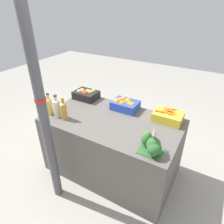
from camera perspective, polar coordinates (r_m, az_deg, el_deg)
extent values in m
plane|color=gray|center=(2.79, 0.00, -15.79)|extent=(10.00, 10.00, 0.00)
cube|color=#56514C|center=(2.53, 0.00, -9.64)|extent=(1.56, 0.89, 0.78)
cylinder|color=#4C4C51|center=(1.91, -19.26, 0.42)|extent=(0.09, 0.09, 2.22)
cylinder|color=red|center=(1.87, -19.82, 3.38)|extent=(0.10, 0.10, 0.03)
cube|color=black|center=(2.79, -7.40, 4.87)|extent=(0.32, 0.24, 0.11)
sphere|color=#9EBC42|center=(2.80, -9.38, 5.69)|extent=(0.07, 0.07, 0.07)
sphere|color=red|center=(2.75, -8.09, 5.41)|extent=(0.07, 0.07, 0.07)
sphere|color=#9EBC42|center=(2.78, -6.90, 5.75)|extent=(0.08, 0.08, 0.08)
sphere|color=red|center=(2.72, -7.55, 5.19)|extent=(0.07, 0.07, 0.07)
sphere|color=gold|center=(2.73, -6.13, 5.60)|extent=(0.07, 0.07, 0.07)
sphere|color=#9EBC42|center=(2.77, -5.33, 5.92)|extent=(0.06, 0.06, 0.06)
sphere|color=red|center=(2.75, -7.93, 5.44)|extent=(0.07, 0.07, 0.07)
sphere|color=gold|center=(2.82, -8.52, 5.96)|extent=(0.08, 0.08, 0.08)
cube|color=#2847B7|center=(2.50, 3.82, 1.94)|extent=(0.32, 0.24, 0.11)
sphere|color=orange|center=(2.42, 5.80, 1.91)|extent=(0.08, 0.08, 0.08)
sphere|color=orange|center=(2.48, 4.58, 2.99)|extent=(0.08, 0.08, 0.08)
sphere|color=orange|center=(2.44, 2.91, 2.43)|extent=(0.07, 0.07, 0.07)
sphere|color=orange|center=(2.49, 1.35, 2.92)|extent=(0.09, 0.09, 0.09)
sphere|color=orange|center=(2.54, 3.31, 3.55)|extent=(0.08, 0.08, 0.08)
sphere|color=orange|center=(2.44, 5.02, 2.30)|extent=(0.07, 0.07, 0.07)
sphere|color=orange|center=(2.53, 2.42, 3.32)|extent=(0.07, 0.07, 0.07)
cube|color=gold|center=(2.34, 15.69, -1.25)|extent=(0.32, 0.24, 0.11)
cone|color=orange|center=(2.32, 16.39, 0.14)|extent=(0.16, 0.08, 0.02)
cone|color=orange|center=(2.34, 16.37, 0.70)|extent=(0.16, 0.06, 0.03)
cone|color=orange|center=(2.26, 17.38, -0.74)|extent=(0.14, 0.03, 0.02)
cone|color=orange|center=(2.31, 17.05, 0.10)|extent=(0.15, 0.03, 0.02)
cone|color=orange|center=(2.38, 17.59, 0.73)|extent=(0.14, 0.07, 0.03)
cone|color=orange|center=(2.28, 14.21, 0.07)|extent=(0.17, 0.03, 0.03)
cone|color=orange|center=(2.29, 15.69, -0.08)|extent=(0.14, 0.03, 0.03)
cube|color=#2D602D|center=(1.89, 11.02, -10.90)|extent=(0.22, 0.18, 0.01)
ellipsoid|color=#2D602D|center=(1.81, 11.79, -9.30)|extent=(0.13, 0.13, 0.15)
cylinder|color=#B2C693|center=(1.86, 11.55, -11.10)|extent=(0.03, 0.03, 0.02)
ellipsoid|color=#387033|center=(1.89, 9.86, -7.50)|extent=(0.10, 0.10, 0.15)
cylinder|color=#B2C693|center=(1.93, 9.68, -9.16)|extent=(0.03, 0.03, 0.02)
ellipsoid|color=#387033|center=(1.81, 12.20, -10.25)|extent=(0.12, 0.12, 0.12)
cylinder|color=#B2C693|center=(1.85, 12.03, -11.50)|extent=(0.03, 0.03, 0.02)
ellipsoid|color=#2D602D|center=(1.79, 12.00, -10.21)|extent=(0.12, 0.12, 0.12)
cylinder|color=#B2C693|center=(1.84, 11.78, -11.77)|extent=(0.03, 0.03, 0.02)
cylinder|color=gold|center=(2.48, -17.37, 1.36)|extent=(0.06, 0.06, 0.19)
cone|color=gold|center=(2.43, -17.74, 3.54)|extent=(0.06, 0.06, 0.02)
cylinder|color=gold|center=(2.42, -17.87, 4.28)|extent=(0.03, 0.03, 0.05)
cylinder|color=#2D2D33|center=(2.41, -17.98, 4.93)|extent=(0.03, 0.03, 0.01)
cylinder|color=beige|center=(2.40, -15.42, 0.85)|extent=(0.08, 0.08, 0.20)
cone|color=beige|center=(2.35, -15.78, 3.23)|extent=(0.08, 0.08, 0.02)
cylinder|color=beige|center=(2.33, -15.89, 3.90)|extent=(0.04, 0.04, 0.04)
cylinder|color=#2D2D33|center=(2.32, -15.98, 4.50)|extent=(0.04, 0.04, 0.01)
cylinder|color=gold|center=(2.33, -13.59, 0.17)|extent=(0.07, 0.07, 0.20)
cone|color=gold|center=(2.28, -13.91, 2.54)|extent=(0.07, 0.07, 0.02)
cylinder|color=gold|center=(2.27, -14.00, 3.25)|extent=(0.03, 0.03, 0.04)
cylinder|color=gold|center=(2.26, -14.09, 3.88)|extent=(0.04, 0.04, 0.01)
cube|color=#4C3D2D|center=(1.78, 11.78, -6.83)|extent=(0.02, 0.02, 0.01)
ellipsoid|color=#7A664C|center=(1.77, 11.86, -6.23)|extent=(0.06, 0.08, 0.04)
sphere|color=#897556|center=(1.73, 11.89, -6.73)|extent=(0.03, 0.03, 0.03)
cone|color=#4C3D28|center=(1.72, 11.89, -6.96)|extent=(0.01, 0.02, 0.01)
cube|color=#7A664C|center=(1.81, 11.88, -5.13)|extent=(0.03, 0.04, 0.01)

